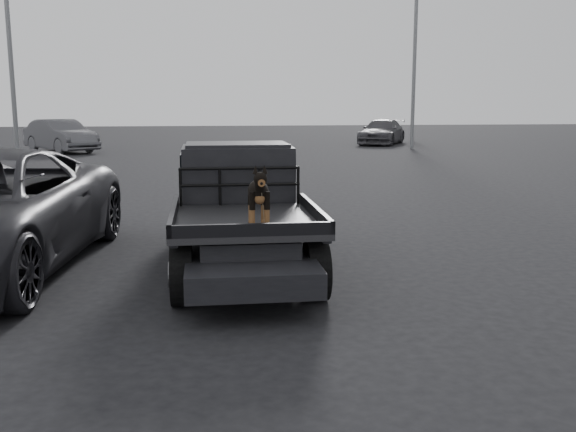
{
  "coord_description": "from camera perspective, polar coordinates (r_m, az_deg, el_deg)",
  "views": [
    {
      "loc": [
        -0.53,
        -7.52,
        2.44
      ],
      "look_at": [
        0.4,
        -0.45,
        1.17
      ],
      "focal_mm": 40.0,
      "sensor_mm": 36.0,
      "label": 1
    }
  ],
  "objects": [
    {
      "name": "distant_car_a",
      "position": [
        33.67,
        -19.56,
        6.74
      ],
      "size": [
        4.33,
        4.88,
        1.6
      ],
      "primitive_type": "imported",
      "rotation": [
        0.0,
        0.0,
        0.66
      ],
      "color": "#4B4B50",
      "rests_on": "ground"
    },
    {
      "name": "ute_cab",
      "position": [
        10.35,
        -4.54,
        4.06
      ],
      "size": [
        1.72,
        1.3,
        0.88
      ],
      "primitive_type": null,
      "color": "black",
      "rests_on": "flatbed_ute"
    },
    {
      "name": "distant_car_b",
      "position": [
        38.11,
        8.35,
        7.41
      ],
      "size": [
        4.12,
        5.29,
        1.43
      ],
      "primitive_type": "imported",
      "rotation": [
        0.0,
        0.0,
        -0.5
      ],
      "color": "#403F44",
      "rests_on": "ground"
    },
    {
      "name": "ground",
      "position": [
        7.93,
        -3.36,
        -7.87
      ],
      "size": [
        120.0,
        120.0,
        0.0
      ],
      "primitive_type": "plane",
      "color": "black",
      "rests_on": "ground"
    },
    {
      "name": "dog",
      "position": [
        7.97,
        -2.65,
        1.78
      ],
      "size": [
        0.32,
        0.6,
        0.74
      ],
      "primitive_type": null,
      "color": "black",
      "rests_on": "flatbed_ute"
    },
    {
      "name": "floodlight_mid",
      "position": [
        34.86,
        11.33,
        17.3
      ],
      "size": [
        1.08,
        0.28,
        12.65
      ],
      "color": "slate",
      "rests_on": "ground"
    },
    {
      "name": "headache_rack",
      "position": [
        9.62,
        -4.29,
        2.62
      ],
      "size": [
        1.8,
        0.08,
        0.55
      ],
      "primitive_type": null,
      "color": "black",
      "rests_on": "flatbed_ute"
    },
    {
      "name": "floodlight_far",
      "position": [
        42.72,
        11.24,
        16.44
      ],
      "size": [
        1.08,
        0.28,
        13.39
      ],
      "color": "slate",
      "rests_on": "ground"
    },
    {
      "name": "flatbed_ute",
      "position": [
        9.55,
        -4.16,
        -1.91
      ],
      "size": [
        2.0,
        5.4,
        0.92
      ],
      "primitive_type": null,
      "color": "black",
      "rests_on": "ground"
    }
  ]
}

